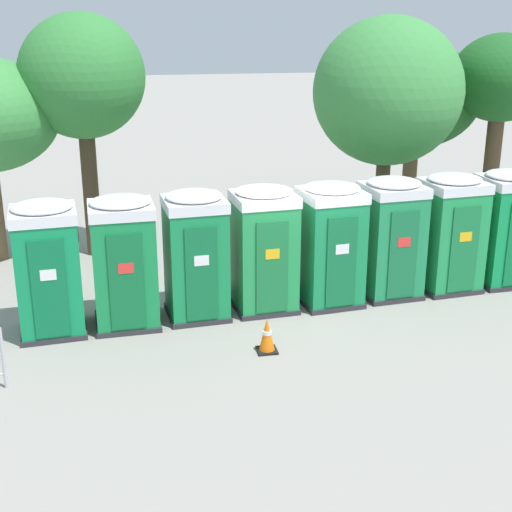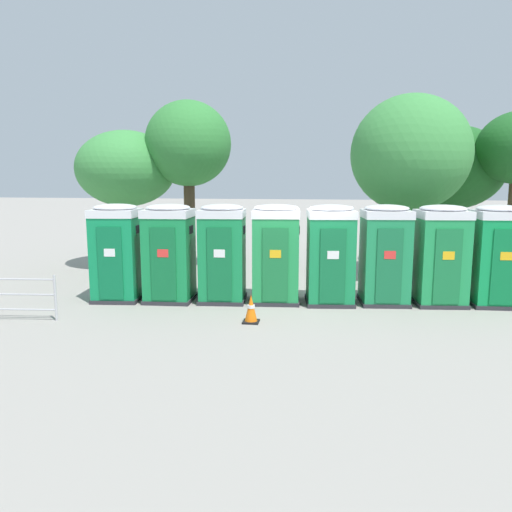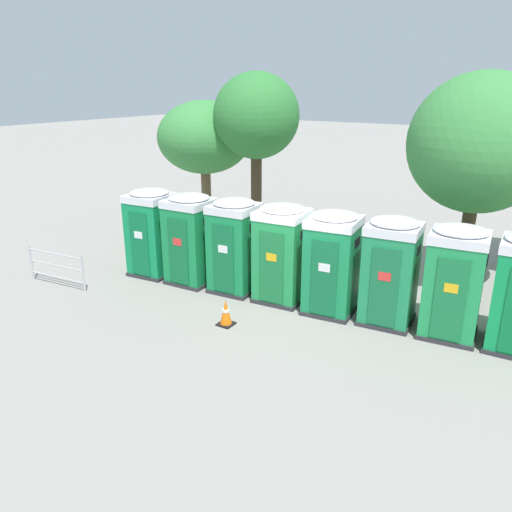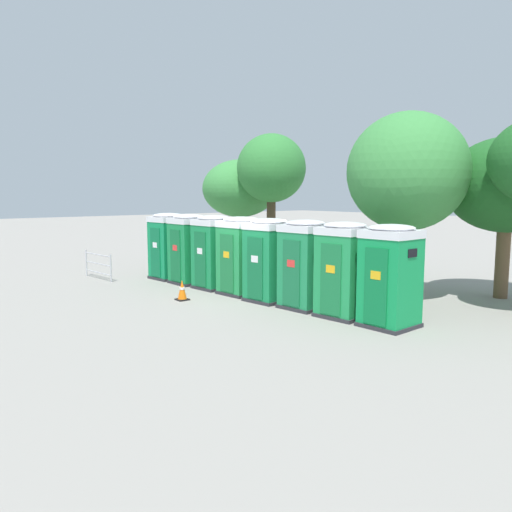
# 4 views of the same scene
# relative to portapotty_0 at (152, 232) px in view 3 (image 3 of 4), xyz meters

# --- Properties ---
(ground_plane) EXTENTS (120.00, 120.00, 0.00)m
(ground_plane) POSITION_rel_portapotty_0_xyz_m (4.83, 0.61, -1.28)
(ground_plane) COLOR gray
(portapotty_0) EXTENTS (1.29, 1.30, 2.54)m
(portapotty_0) POSITION_rel_portapotty_0_xyz_m (0.00, 0.00, 0.00)
(portapotty_0) COLOR #2D2D33
(portapotty_0) RESTS_ON ground
(portapotty_1) EXTENTS (1.27, 1.25, 2.54)m
(portapotty_1) POSITION_rel_portapotty_0_xyz_m (1.39, 0.09, -0.00)
(portapotty_1) COLOR #2D2D33
(portapotty_1) RESTS_ON ground
(portapotty_2) EXTENTS (1.26, 1.28, 2.54)m
(portapotty_2) POSITION_rel_portapotty_0_xyz_m (2.77, 0.25, 0.00)
(portapotty_2) COLOR #2D2D33
(portapotty_2) RESTS_ON ground
(portapotty_3) EXTENTS (1.30, 1.28, 2.54)m
(portapotty_3) POSITION_rel_portapotty_0_xyz_m (4.15, 0.36, -0.00)
(portapotty_3) COLOR #2D2D33
(portapotty_3) RESTS_ON ground
(portapotty_4) EXTENTS (1.31, 1.31, 2.54)m
(portapotty_4) POSITION_rel_portapotty_0_xyz_m (5.54, 0.39, -0.00)
(portapotty_4) COLOR #2D2D33
(portapotty_4) RESTS_ON ground
(portapotty_5) EXTENTS (1.29, 1.30, 2.54)m
(portapotty_5) POSITION_rel_portapotty_0_xyz_m (6.92, 0.59, -0.00)
(portapotty_5) COLOR #2D2D33
(portapotty_5) RESTS_ON ground
(portapotty_6) EXTENTS (1.33, 1.31, 2.54)m
(portapotty_6) POSITION_rel_portapotty_0_xyz_m (8.30, 0.68, -0.00)
(portapotty_6) COLOR #2D2D33
(portapotty_6) RESTS_ON ground
(street_tree_0) EXTENTS (3.46, 3.46, 4.83)m
(street_tree_0) POSITION_rel_portapotty_0_xyz_m (-1.58, 4.65, 2.20)
(street_tree_0) COLOR brown
(street_tree_0) RESTS_ON ground
(street_tree_1) EXTENTS (3.65, 3.65, 5.73)m
(street_tree_1) POSITION_rel_portapotty_0_xyz_m (7.95, 3.86, 2.63)
(street_tree_1) COLOR #4C3826
(street_tree_1) RESTS_ON ground
(street_tree_2) EXTENTS (2.93, 2.93, 5.79)m
(street_tree_2) POSITION_rel_portapotty_0_xyz_m (0.70, 4.62, 3.01)
(street_tree_2) COLOR #4C3826
(street_tree_2) RESTS_ON ground
(traffic_cone) EXTENTS (0.36, 0.36, 0.64)m
(traffic_cone) POSITION_rel_portapotty_0_xyz_m (3.79, -1.62, -0.97)
(traffic_cone) COLOR black
(traffic_cone) RESTS_ON ground
(event_barrier) EXTENTS (2.05, 0.25, 1.05)m
(event_barrier) POSITION_rel_portapotty_0_xyz_m (-1.60, -2.17, -0.72)
(event_barrier) COLOR #B7B7BC
(event_barrier) RESTS_ON ground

